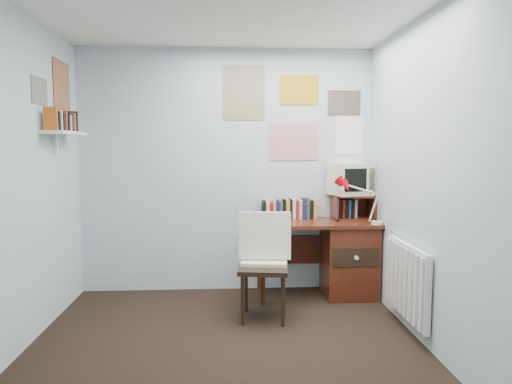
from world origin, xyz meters
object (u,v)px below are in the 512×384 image
Objects in this scene: tv_riser at (353,207)px; crt_tv at (350,177)px; radiator at (407,281)px; wall_shelf at (64,133)px; desk at (343,256)px; desk_chair at (264,268)px; desk_lamp at (378,203)px.

crt_tv is at bearing 141.41° from tv_riser.
radiator is (0.17, -1.04, -0.47)m from tv_riser.
wall_shelf reaches higher than crt_tv.
desk is 0.80m from crt_tv.
desk is 0.97m from radiator.
tv_riser reaches higher than desk_chair.
tv_riser is 0.30m from crt_tv.
tv_riser is (0.97, 0.71, 0.44)m from desk_chair.
crt_tv reaches higher than desk.
wall_shelf reaches higher than tv_riser.
tv_riser is 1.15m from radiator.
desk_chair is 1.12× the size of radiator.
desk is 1.33× the size of desk_chair.
radiator is 1.29× the size of wall_shelf.
tv_riser is at bearing 44.03° from desk_chair.
desk_chair is 1.19m from radiator.
crt_tv is (-0.18, 0.35, 0.22)m from desk_lamp.
tv_riser reaches higher than desk.
desk_chair is at bearing -144.86° from desk.
wall_shelf is (-2.69, -0.49, 0.74)m from tv_riser.
wall_shelf is (-2.86, 0.55, 1.20)m from radiator.
desk_lamp is at bearing 91.61° from radiator.
wall_shelf is at bearing -171.60° from desk.
tv_riser is 1.07× the size of crt_tv.
desk_lamp reaches higher than desk.
desk is 0.66m from desk_lamp.
radiator is at bearing -72.76° from desk.
crt_tv reaches higher than desk_lamp.
desk is at bearing 142.53° from desk_lamp.
desk_lamp reaches higher than desk_chair.
desk_lamp reaches higher than radiator.
desk_chair reaches higher than radiator.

